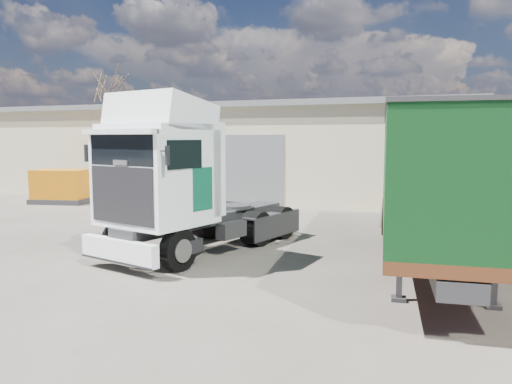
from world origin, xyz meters
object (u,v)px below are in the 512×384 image
(panel_van, at_px, (167,187))
(tractor_unit, at_px, (179,189))
(orange_skip, at_px, (61,189))
(bare_tree, at_px, (107,81))
(box_trailer, at_px, (431,171))

(panel_van, bearing_deg, tractor_unit, -56.35)
(orange_skip, bearing_deg, panel_van, 9.08)
(bare_tree, bearing_deg, tractor_unit, -48.88)
(bare_tree, distance_m, box_trailer, 31.86)
(bare_tree, bearing_deg, orange_skip, -62.80)
(box_trailer, bearing_deg, orange_skip, 155.72)
(bare_tree, distance_m, orange_skip, 16.11)
(bare_tree, xyz_separation_m, tractor_unit, (18.31, -20.98, -5.96))
(tractor_unit, xyz_separation_m, orange_skip, (-11.71, 8.14, -1.19))
(orange_skip, bearing_deg, box_trailer, -30.17)
(box_trailer, distance_m, orange_skip, 19.56)
(box_trailer, height_order, orange_skip, box_trailer)
(tractor_unit, xyz_separation_m, box_trailer, (6.83, 2.16, 0.55))
(bare_tree, relative_size, panel_van, 2.34)
(tractor_unit, bearing_deg, bare_tree, 145.34)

